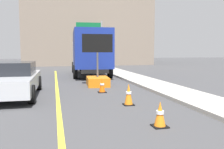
# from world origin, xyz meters

# --- Properties ---
(arrow_board_trailer) EXTENTS (1.60, 1.87, 2.70)m
(arrow_board_trailer) POSITION_xyz_m (2.12, 14.07, 0.48)
(arrow_board_trailer) COLOR orange
(arrow_board_trailer) RESTS_ON ground
(box_truck) EXTENTS (2.91, 7.35, 3.24)m
(box_truck) POSITION_xyz_m (2.51, 19.35, 1.77)
(box_truck) COLOR black
(box_truck) RESTS_ON ground
(pickup_car) EXTENTS (2.18, 4.67, 1.38)m
(pickup_car) POSITION_xyz_m (-1.81, 11.84, 0.70)
(pickup_car) COLOR silver
(pickup_car) RESTS_ON ground
(highway_guide_sign) EXTENTS (2.79, 0.26, 5.00)m
(highway_guide_sign) POSITION_xyz_m (4.13, 27.12, 3.42)
(highway_guide_sign) COLOR gray
(highway_guide_sign) RESTS_ON ground
(far_building_block) EXTENTS (16.30, 9.36, 8.84)m
(far_building_block) POSITION_xyz_m (4.38, 35.31, 4.42)
(far_building_block) COLOR gray
(far_building_block) RESTS_ON ground
(traffic_cone_mid_lane) EXTENTS (0.36, 0.36, 0.63)m
(traffic_cone_mid_lane) POSITION_xyz_m (2.34, 6.86, 0.31)
(traffic_cone_mid_lane) COLOR black
(traffic_cone_mid_lane) RESTS_ON ground
(traffic_cone_far_lane) EXTENTS (0.36, 0.36, 0.75)m
(traffic_cone_far_lane) POSITION_xyz_m (2.32, 9.28, 0.37)
(traffic_cone_far_lane) COLOR black
(traffic_cone_far_lane) RESTS_ON ground
(traffic_cone_curbside) EXTENTS (0.36, 0.36, 0.64)m
(traffic_cone_curbside) POSITION_xyz_m (1.93, 11.90, 0.32)
(traffic_cone_curbside) COLOR black
(traffic_cone_curbside) RESTS_ON ground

